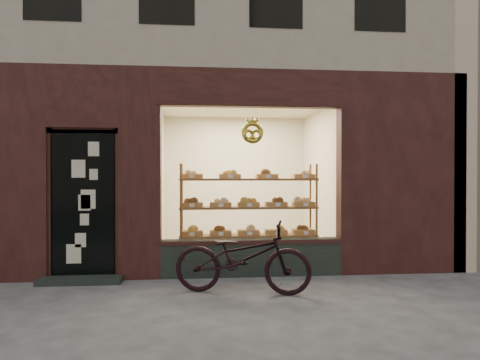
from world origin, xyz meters
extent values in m
plane|color=#444444|center=(0.00, 0.00, 0.00)|extent=(90.00, 90.00, 0.00)
cube|color=#242F29|center=(0.45, 2.12, 0.28)|extent=(2.70, 0.25, 0.55)
cube|color=black|center=(-2.00, 2.06, 1.10)|extent=(0.90, 0.04, 2.15)
cube|color=#242F29|center=(-2.00, 1.90, 0.04)|extent=(1.15, 0.35, 0.08)
torus|color=gold|center=(0.45, 2.02, 2.15)|extent=(0.33, 0.07, 0.33)
cube|color=brown|center=(0.45, 2.55, 0.05)|extent=(2.20, 0.45, 0.04)
cube|color=brown|center=(0.45, 2.55, 0.55)|extent=(2.20, 0.45, 0.03)
cube|color=brown|center=(0.45, 2.55, 1.00)|extent=(2.20, 0.45, 0.04)
cube|color=brown|center=(0.45, 2.55, 1.45)|extent=(2.20, 0.45, 0.04)
cylinder|color=brown|center=(-0.62, 2.35, 0.85)|extent=(0.04, 0.04, 1.70)
cylinder|color=brown|center=(1.52, 2.35, 0.85)|extent=(0.04, 0.04, 1.70)
cylinder|color=brown|center=(-0.62, 2.75, 0.85)|extent=(0.04, 0.04, 1.70)
cylinder|color=brown|center=(1.52, 2.75, 0.85)|extent=(0.04, 0.04, 1.70)
cube|color=#AF6F46|center=(-0.45, 2.55, 0.60)|extent=(0.34, 0.24, 0.07)
sphere|color=#A06C23|center=(-0.45, 2.55, 0.69)|extent=(0.11, 0.11, 0.11)
cube|color=white|center=(-0.45, 2.36, 0.60)|extent=(0.07, 0.01, 0.05)
cube|color=#AF6F46|center=(0.00, 2.55, 0.60)|extent=(0.34, 0.24, 0.07)
sphere|color=#532411|center=(0.00, 2.55, 0.69)|extent=(0.11, 0.11, 0.11)
cube|color=white|center=(0.00, 2.36, 0.60)|extent=(0.07, 0.01, 0.05)
cube|color=#AF6F46|center=(0.45, 2.55, 0.60)|extent=(0.34, 0.24, 0.07)
sphere|color=#DBC281|center=(0.45, 2.55, 0.69)|extent=(0.11, 0.11, 0.11)
cube|color=white|center=(0.45, 2.36, 0.60)|extent=(0.07, 0.01, 0.05)
cube|color=#AF6F46|center=(0.90, 2.55, 0.60)|extent=(0.34, 0.24, 0.07)
sphere|color=#A06C23|center=(0.90, 2.55, 0.69)|extent=(0.11, 0.11, 0.11)
cube|color=white|center=(0.90, 2.36, 0.60)|extent=(0.07, 0.01, 0.05)
cube|color=#AF6F46|center=(1.35, 2.55, 0.60)|extent=(0.34, 0.24, 0.07)
sphere|color=#532411|center=(1.35, 2.55, 0.69)|extent=(0.11, 0.11, 0.11)
cube|color=white|center=(1.35, 2.36, 0.60)|extent=(0.08, 0.01, 0.05)
cube|color=#AF6F46|center=(-0.45, 2.55, 1.05)|extent=(0.34, 0.24, 0.07)
sphere|color=#532411|center=(-0.45, 2.55, 1.14)|extent=(0.11, 0.11, 0.11)
cube|color=white|center=(-0.45, 2.36, 1.05)|extent=(0.07, 0.01, 0.06)
cube|color=#AF6F46|center=(0.00, 2.55, 1.05)|extent=(0.34, 0.24, 0.07)
sphere|color=#DBC281|center=(0.00, 2.55, 1.14)|extent=(0.11, 0.11, 0.11)
cube|color=white|center=(0.00, 2.36, 1.05)|extent=(0.07, 0.01, 0.06)
cube|color=#AF6F46|center=(0.45, 2.55, 1.05)|extent=(0.34, 0.24, 0.07)
sphere|color=#A06C23|center=(0.45, 2.55, 1.14)|extent=(0.11, 0.11, 0.11)
cube|color=white|center=(0.45, 2.36, 1.05)|extent=(0.07, 0.01, 0.06)
cube|color=#AF6F46|center=(0.90, 2.55, 1.05)|extent=(0.34, 0.24, 0.07)
sphere|color=#532411|center=(0.90, 2.55, 1.14)|extent=(0.11, 0.11, 0.11)
cube|color=white|center=(0.90, 2.36, 1.05)|extent=(0.07, 0.01, 0.06)
cube|color=#AF6F46|center=(1.35, 2.55, 1.05)|extent=(0.34, 0.24, 0.07)
sphere|color=#DBC281|center=(1.35, 2.55, 1.14)|extent=(0.11, 0.11, 0.11)
cube|color=white|center=(1.35, 2.36, 1.05)|extent=(0.08, 0.01, 0.06)
cube|color=#AF6F46|center=(-0.45, 2.55, 1.50)|extent=(0.34, 0.24, 0.07)
sphere|color=#DBC281|center=(-0.45, 2.55, 1.59)|extent=(0.11, 0.11, 0.11)
cube|color=white|center=(-0.45, 2.36, 1.50)|extent=(0.07, 0.01, 0.06)
cube|color=#AF6F46|center=(0.15, 2.55, 1.50)|extent=(0.34, 0.24, 0.07)
sphere|color=#A06C23|center=(0.15, 2.55, 1.59)|extent=(0.11, 0.11, 0.11)
cube|color=white|center=(0.15, 2.36, 1.50)|extent=(0.08, 0.01, 0.06)
cube|color=#AF6F46|center=(0.75, 2.55, 1.50)|extent=(0.34, 0.24, 0.07)
sphere|color=#532411|center=(0.75, 2.55, 1.59)|extent=(0.11, 0.11, 0.11)
cube|color=white|center=(0.75, 2.36, 1.50)|extent=(0.07, 0.01, 0.06)
cube|color=#AF6F46|center=(1.35, 2.55, 1.50)|extent=(0.34, 0.24, 0.07)
sphere|color=#DBC281|center=(1.35, 2.55, 1.59)|extent=(0.11, 0.11, 0.11)
cube|color=white|center=(1.35, 2.36, 1.50)|extent=(0.08, 0.01, 0.06)
imported|color=black|center=(0.22, 1.17, 0.46)|extent=(1.86, 1.02, 0.93)
camera|label=1|loc=(-0.32, -4.28, 1.52)|focal=32.00mm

